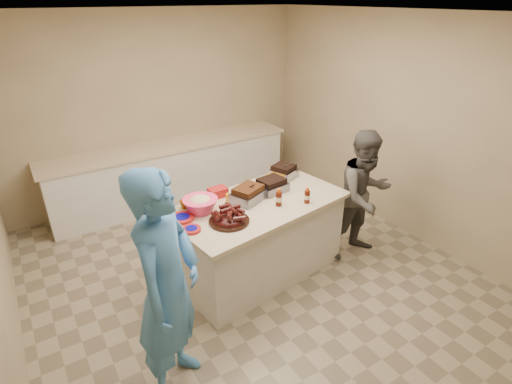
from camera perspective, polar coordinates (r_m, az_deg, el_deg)
room at (r=4.59m, az=-0.86°, el=-11.78°), size 4.50×5.00×2.70m
back_counter at (r=6.09m, az=-11.81°, el=2.72°), size 3.60×0.64×0.90m
island at (r=4.66m, az=0.34°, el=-11.16°), size 1.99×1.23×0.88m
rib_platter at (r=3.84m, az=-3.85°, el=-4.28°), size 0.42×0.42×0.16m
pulled_pork_tray at (r=4.21m, az=-1.13°, el=-1.22°), size 0.42×0.37×0.10m
brisket_tray at (r=4.42m, az=2.20°, el=0.13°), size 0.34×0.30×0.09m
roasting_pan at (r=4.76m, az=3.94°, el=2.11°), size 0.35×0.35×0.11m
coleslaw_bowl at (r=4.04m, az=-7.89°, el=-2.77°), size 0.40×0.40×0.24m
sausage_plate at (r=4.34m, az=-1.59°, el=-0.39°), size 0.38×0.38×0.05m
mac_cheese_dish at (r=4.68m, az=3.17°, el=1.69°), size 0.34×0.28×0.08m
bbq_bottle_a at (r=4.12m, az=3.24°, el=-1.92°), size 0.07×0.07×0.19m
bbq_bottle_b at (r=4.20m, az=7.26°, el=-1.53°), size 0.07×0.07×0.17m
mustard_bottle at (r=4.19m, az=-4.00°, el=-1.47°), size 0.05×0.05×0.13m
sauce_bowl at (r=4.36m, az=-1.69°, el=-0.22°), size 0.13×0.06×0.13m
plate_stack_large at (r=3.94m, az=-10.51°, el=-3.84°), size 0.27×0.27×0.03m
plate_stack_small at (r=3.74m, az=-9.20°, el=-5.45°), size 0.20×0.20×0.02m
plastic_cup at (r=4.13m, az=-10.18°, el=-2.29°), size 0.11×0.10×0.09m
basket_stack at (r=4.32m, az=-5.44°, el=-0.59°), size 0.19×0.15×0.10m
guest_blue at (r=3.68m, az=-10.93°, el=-24.74°), size 1.83×1.80×0.45m
guest_gray at (r=5.12m, az=14.15°, el=-8.16°), size 0.82×1.57×0.58m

